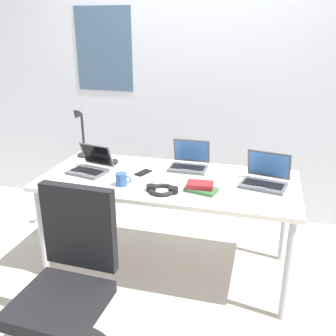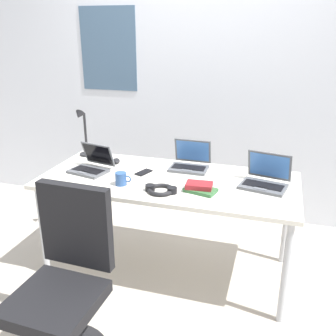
{
  "view_description": "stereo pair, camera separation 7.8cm",
  "coord_description": "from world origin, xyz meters",
  "px_view_note": "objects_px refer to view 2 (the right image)",
  "views": [
    {
      "loc": [
        0.64,
        -2.39,
        1.74
      ],
      "look_at": [
        0.0,
        0.0,
        0.82
      ],
      "focal_mm": 40.46,
      "sensor_mm": 36.0,
      "label": 1
    },
    {
      "loc": [
        0.71,
        -2.37,
        1.74
      ],
      "look_at": [
        0.0,
        0.0,
        0.82
      ],
      "focal_mm": 40.46,
      "sensor_mm": 36.0,
      "label": 2
    }
  ],
  "objects_px": {
    "cell_phone": "(144,172)",
    "office_chair": "(64,295)",
    "computer_mouse": "(116,161)",
    "coffee_mug": "(121,179)",
    "laptop_center": "(190,163)",
    "book_stack": "(200,188)",
    "desk_lamp": "(83,133)",
    "laptop_mid_desk": "(91,166)",
    "headphones": "(161,190)",
    "laptop_by_keyboard": "(265,180)"
  },
  "relations": [
    {
      "from": "laptop_mid_desk",
      "to": "cell_phone",
      "type": "distance_m",
      "value": 0.39
    },
    {
      "from": "desk_lamp",
      "to": "laptop_mid_desk",
      "type": "height_order",
      "value": "desk_lamp"
    },
    {
      "from": "office_chair",
      "to": "cell_phone",
      "type": "bearing_deg",
      "value": 84.43
    },
    {
      "from": "book_stack",
      "to": "coffee_mug",
      "type": "relative_size",
      "value": 1.98
    },
    {
      "from": "office_chair",
      "to": "desk_lamp",
      "type": "bearing_deg",
      "value": 112.32
    },
    {
      "from": "computer_mouse",
      "to": "headphones",
      "type": "bearing_deg",
      "value": -67.42
    },
    {
      "from": "desk_lamp",
      "to": "cell_phone",
      "type": "relative_size",
      "value": 2.94
    },
    {
      "from": "laptop_mid_desk",
      "to": "computer_mouse",
      "type": "distance_m",
      "value": 0.24
    },
    {
      "from": "cell_phone",
      "to": "headphones",
      "type": "xyz_separation_m",
      "value": [
        0.22,
        -0.29,
        0.01
      ]
    },
    {
      "from": "laptop_mid_desk",
      "to": "book_stack",
      "type": "relative_size",
      "value": 1.41
    },
    {
      "from": "laptop_mid_desk",
      "to": "computer_mouse",
      "type": "relative_size",
      "value": 3.28
    },
    {
      "from": "computer_mouse",
      "to": "office_chair",
      "type": "bearing_deg",
      "value": -107.61
    },
    {
      "from": "laptop_mid_desk",
      "to": "laptop_by_keyboard",
      "type": "bearing_deg",
      "value": 3.53
    },
    {
      "from": "headphones",
      "to": "cell_phone",
      "type": "bearing_deg",
      "value": 128.12
    },
    {
      "from": "laptop_by_keyboard",
      "to": "office_chair",
      "type": "distance_m",
      "value": 1.44
    },
    {
      "from": "laptop_center",
      "to": "coffee_mug",
      "type": "distance_m",
      "value": 0.58
    },
    {
      "from": "laptop_by_keyboard",
      "to": "computer_mouse",
      "type": "bearing_deg",
      "value": 172.9
    },
    {
      "from": "desk_lamp",
      "to": "book_stack",
      "type": "relative_size",
      "value": 1.79
    },
    {
      "from": "laptop_center",
      "to": "cell_phone",
      "type": "xyz_separation_m",
      "value": [
        -0.3,
        -0.19,
        -0.04
      ]
    },
    {
      "from": "computer_mouse",
      "to": "coffee_mug",
      "type": "relative_size",
      "value": 0.85
    },
    {
      "from": "desk_lamp",
      "to": "headphones",
      "type": "xyz_separation_m",
      "value": [
        0.82,
        -0.51,
        -0.18
      ]
    },
    {
      "from": "laptop_by_keyboard",
      "to": "computer_mouse",
      "type": "xyz_separation_m",
      "value": [
        -1.15,
        0.14,
        -0.03
      ]
    },
    {
      "from": "headphones",
      "to": "office_chair",
      "type": "xyz_separation_m",
      "value": [
        -0.32,
        -0.71,
        -0.36
      ]
    },
    {
      "from": "laptop_center",
      "to": "laptop_by_keyboard",
      "type": "xyz_separation_m",
      "value": [
        0.56,
        -0.19,
        0.0
      ]
    },
    {
      "from": "computer_mouse",
      "to": "office_chair",
      "type": "relative_size",
      "value": 0.1
    },
    {
      "from": "computer_mouse",
      "to": "coffee_mug",
      "type": "xyz_separation_m",
      "value": [
        0.21,
        -0.4,
        0.03
      ]
    },
    {
      "from": "laptop_mid_desk",
      "to": "book_stack",
      "type": "bearing_deg",
      "value": -8.99
    },
    {
      "from": "headphones",
      "to": "book_stack",
      "type": "distance_m",
      "value": 0.25
    },
    {
      "from": "laptop_by_keyboard",
      "to": "coffee_mug",
      "type": "distance_m",
      "value": 0.97
    },
    {
      "from": "desk_lamp",
      "to": "book_stack",
      "type": "distance_m",
      "value": 1.16
    },
    {
      "from": "laptop_center",
      "to": "computer_mouse",
      "type": "distance_m",
      "value": 0.59
    },
    {
      "from": "laptop_mid_desk",
      "to": "coffee_mug",
      "type": "height_order",
      "value": "laptop_mid_desk"
    },
    {
      "from": "laptop_center",
      "to": "book_stack",
      "type": "bearing_deg",
      "value": -67.83
    },
    {
      "from": "headphones",
      "to": "laptop_by_keyboard",
      "type": "bearing_deg",
      "value": 24.59
    },
    {
      "from": "desk_lamp",
      "to": "coffee_mug",
      "type": "distance_m",
      "value": 0.73
    },
    {
      "from": "book_stack",
      "to": "coffee_mug",
      "type": "xyz_separation_m",
      "value": [
        -0.53,
        -0.05,
        0.02
      ]
    },
    {
      "from": "desk_lamp",
      "to": "laptop_center",
      "type": "xyz_separation_m",
      "value": [
        0.9,
        -0.03,
        -0.15
      ]
    },
    {
      "from": "desk_lamp",
      "to": "coffee_mug",
      "type": "height_order",
      "value": "desk_lamp"
    },
    {
      "from": "desk_lamp",
      "to": "laptop_center",
      "type": "height_order",
      "value": "desk_lamp"
    },
    {
      "from": "laptop_center",
      "to": "book_stack",
      "type": "height_order",
      "value": "laptop_center"
    },
    {
      "from": "laptop_by_keyboard",
      "to": "book_stack",
      "type": "relative_size",
      "value": 1.53
    },
    {
      "from": "desk_lamp",
      "to": "laptop_mid_desk",
      "type": "distance_m",
      "value": 0.39
    },
    {
      "from": "desk_lamp",
      "to": "computer_mouse",
      "type": "xyz_separation_m",
      "value": [
        0.31,
        -0.07,
        -0.18
      ]
    },
    {
      "from": "coffee_mug",
      "to": "computer_mouse",
      "type": "bearing_deg",
      "value": 118.2
    },
    {
      "from": "laptop_mid_desk",
      "to": "cell_phone",
      "type": "xyz_separation_m",
      "value": [
        0.39,
        0.07,
        -0.04
      ]
    },
    {
      "from": "office_chair",
      "to": "laptop_mid_desk",
      "type": "bearing_deg",
      "value": 107.34
    },
    {
      "from": "cell_phone",
      "to": "office_chair",
      "type": "relative_size",
      "value": 0.14
    },
    {
      "from": "laptop_by_keyboard",
      "to": "desk_lamp",
      "type": "bearing_deg",
      "value": 171.57
    },
    {
      "from": "laptop_by_keyboard",
      "to": "coffee_mug",
      "type": "xyz_separation_m",
      "value": [
        -0.93,
        -0.26,
        -0.0
      ]
    },
    {
      "from": "cell_phone",
      "to": "book_stack",
      "type": "xyz_separation_m",
      "value": [
        0.46,
        -0.21,
        0.02
      ]
    }
  ]
}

